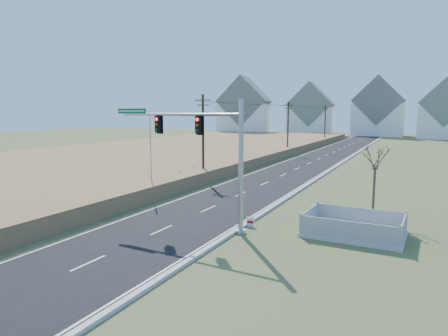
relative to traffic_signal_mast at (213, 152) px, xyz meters
The scene contains 16 objects.
ground 5.44m from the traffic_signal_mast, behind, with size 260.00×260.00×0.00m, color #465328.
road 50.51m from the traffic_signal_mast, 92.95° to the left, with size 8.00×180.00×0.06m, color black.
curb 50.47m from the traffic_signal_mast, 88.22° to the left, with size 0.30×180.00×0.18m, color #B2AFA8.
reed_marsh 48.39m from the traffic_signal_mast, 123.47° to the left, with size 38.00×110.00×1.30m, color olive.
utility_pole_near 17.73m from the traffic_signal_mast, 120.85° to the left, with size 1.80×0.26×9.00m.
utility_pole_mid 46.13m from the traffic_signal_mast, 101.37° to the left, with size 1.80×0.26×9.00m.
utility_pole_far 75.77m from the traffic_signal_mast, 96.89° to the left, with size 1.80×0.26×9.00m.
condo_nw 108.17m from the traffic_signal_mast, 112.05° to the left, with size 17.69×13.38×19.05m.
condo_nnw 110.19m from the traffic_signal_mast, 100.77° to the left, with size 14.93×11.17×17.03m.
condo_n 112.26m from the traffic_signal_mast, 90.30° to the left, with size 15.27×10.20×18.54m.
condo_ne 105.69m from the traffic_signal_mast, 80.52° to the left, with size 14.12×10.51×16.52m.
traffic_signal_mast is the anchor object (origin of this frame).
fence_enclosure 9.49m from the traffic_signal_mast, 17.08° to the left, with size 5.75×4.06×1.27m.
open_sign 5.04m from the traffic_signal_mast, 35.74° to the left, with size 0.49×0.12×0.61m.
flagpole 11.91m from the traffic_signal_mast, 144.63° to the left, with size 0.33×0.33×7.26m.
bare_tree 11.09m from the traffic_signal_mast, 39.21° to the left, with size 1.98×1.98×5.24m.
Camera 1 is at (13.64, -21.38, 7.08)m, focal length 32.00 mm.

